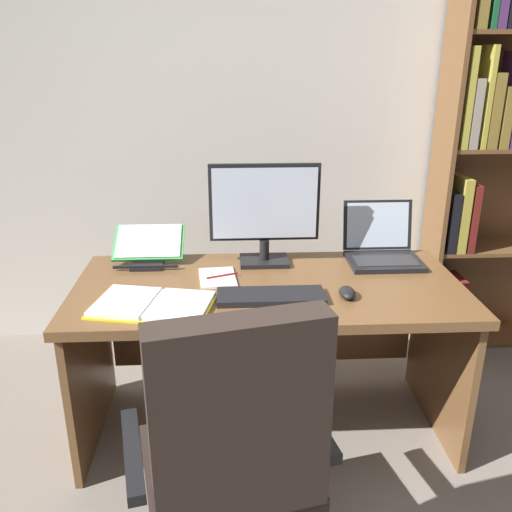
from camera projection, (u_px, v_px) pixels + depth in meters
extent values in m
cube|color=beige|center=(298.00, 90.00, 2.93)|extent=(5.00, 0.12, 2.86)
cube|color=brown|center=(269.00, 289.00, 2.24)|extent=(1.61, 0.75, 0.04)
cube|color=brown|center=(91.00, 368.00, 2.33)|extent=(0.03, 0.69, 0.67)
cube|color=brown|center=(440.00, 358.00, 2.41)|extent=(0.03, 0.69, 0.67)
cube|color=brown|center=(263.00, 319.00, 2.68)|extent=(1.49, 0.03, 0.47)
cube|color=brown|center=(444.00, 148.00, 2.85)|extent=(0.02, 0.29, 2.29)
cube|color=brown|center=(511.00, 143.00, 3.01)|extent=(0.89, 0.01, 2.29)
cube|color=brown|center=(491.00, 334.00, 3.27)|extent=(0.84, 0.27, 0.02)
cube|color=maroon|center=(438.00, 305.00, 3.12)|extent=(0.05, 0.16, 0.45)
cube|color=navy|center=(445.00, 313.00, 3.17)|extent=(0.05, 0.21, 0.32)
cube|color=maroon|center=(455.00, 307.00, 3.16)|extent=(0.04, 0.22, 0.39)
cube|color=brown|center=(506.00, 247.00, 3.08)|extent=(0.84, 0.27, 0.02)
cube|color=black|center=(448.00, 220.00, 2.95)|extent=(0.05, 0.19, 0.33)
cube|color=gold|center=(458.00, 213.00, 2.96)|extent=(0.05, 0.23, 0.41)
cube|color=maroon|center=(468.00, 216.00, 2.96)|extent=(0.04, 0.21, 0.37)
cube|color=gold|center=(462.00, 98.00, 2.74)|extent=(0.04, 0.21, 0.49)
cube|color=gray|center=(470.00, 113.00, 2.75)|extent=(0.04, 0.19, 0.34)
cube|color=gold|center=(481.00, 97.00, 2.74)|extent=(0.03, 0.21, 0.50)
cube|color=olive|center=(488.00, 110.00, 2.76)|extent=(0.05, 0.20, 0.37)
cube|color=olive|center=(501.00, 117.00, 2.76)|extent=(0.05, 0.17, 0.31)
cube|color=#2D231E|center=(226.00, 468.00, 1.70)|extent=(0.59, 0.58, 0.07)
cube|color=#2D231E|center=(241.00, 421.00, 1.40)|extent=(0.49, 0.20, 0.59)
cube|color=black|center=(133.00, 453.00, 1.58)|extent=(0.13, 0.39, 0.04)
cube|color=black|center=(311.00, 420.00, 1.73)|extent=(0.13, 0.39, 0.04)
cube|color=black|center=(264.00, 261.00, 2.46)|extent=(0.22, 0.16, 0.02)
cylinder|color=black|center=(264.00, 249.00, 2.44)|extent=(0.04, 0.04, 0.09)
cube|color=black|center=(264.00, 202.00, 2.37)|extent=(0.49, 0.02, 0.35)
cube|color=silver|center=(265.00, 204.00, 2.36)|extent=(0.46, 0.00, 0.32)
cube|color=black|center=(384.00, 261.00, 2.45)|extent=(0.33, 0.25, 0.02)
cube|color=#2D2D30|center=(385.00, 260.00, 2.43)|extent=(0.28, 0.14, 0.00)
cube|color=black|center=(377.00, 225.00, 2.55)|extent=(0.33, 0.06, 0.23)
cube|color=silver|center=(378.00, 225.00, 2.54)|extent=(0.29, 0.05, 0.21)
cube|color=black|center=(271.00, 296.00, 2.10)|extent=(0.42, 0.15, 0.02)
ellipsoid|color=black|center=(347.00, 293.00, 2.11)|extent=(0.06, 0.10, 0.04)
cube|color=black|center=(147.00, 265.00, 2.42)|extent=(0.14, 0.12, 0.01)
cube|color=black|center=(146.00, 267.00, 2.37)|extent=(0.29, 0.01, 0.01)
cube|color=green|center=(149.00, 242.00, 2.49)|extent=(0.32, 0.20, 0.12)
cube|color=white|center=(149.00, 241.00, 2.48)|extent=(0.29, 0.18, 0.10)
cube|color=yellow|center=(125.00, 304.00, 2.05)|extent=(0.27, 0.32, 0.01)
cube|color=yellow|center=(181.00, 308.00, 2.01)|extent=(0.27, 0.32, 0.01)
cube|color=white|center=(125.00, 302.00, 2.04)|extent=(0.25, 0.30, 0.02)
cube|color=white|center=(181.00, 305.00, 2.01)|extent=(0.25, 0.30, 0.02)
cylinder|color=#B7B7BC|center=(153.00, 304.00, 2.03)|extent=(0.07, 0.25, 0.02)
cube|color=white|center=(217.00, 278.00, 2.29)|extent=(0.17, 0.22, 0.01)
cylinder|color=maroon|center=(222.00, 275.00, 2.29)|extent=(0.13, 0.06, 0.01)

